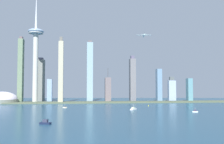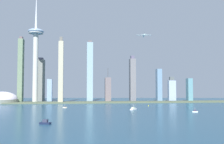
{
  "view_description": "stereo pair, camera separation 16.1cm",
  "coord_description": "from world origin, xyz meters",
  "px_view_note": "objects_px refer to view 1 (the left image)",
  "views": [
    {
      "loc": [
        -112.83,
        -156.27,
        40.58
      ],
      "look_at": [
        -26.61,
        546.71,
        80.37
      ],
      "focal_mm": 42.98,
      "sensor_mm": 36.0,
      "label": 1
    },
    {
      "loc": [
        -112.67,
        -156.29,
        40.58
      ],
      "look_at": [
        -26.61,
        546.71,
        80.37
      ],
      "focal_mm": 42.98,
      "sensor_mm": 36.0,
      "label": 2
    }
  ],
  "objects_px": {
    "skyscraper_0": "(172,90)",
    "channel_buoy_0": "(148,105)",
    "skyscraper_6": "(41,80)",
    "boat_1": "(45,123)",
    "skyscraper_2": "(159,85)",
    "skyscraper_7": "(189,90)",
    "boat_0": "(195,111)",
    "skyscraper_8": "(61,71)",
    "skyscraper_1": "(132,79)",
    "skyscraper_4": "(50,90)",
    "skyscraper_5": "(90,72)",
    "observation_tower": "(36,48)",
    "stadium_dome": "(2,100)",
    "boat_6": "(133,109)",
    "skyscraper_9": "(21,70)",
    "skyscraper_3": "(108,90)",
    "airplane": "(144,36)",
    "boat_3": "(65,107)"
  },
  "relations": [
    {
      "from": "boat_6",
      "to": "boat_0",
      "type": "bearing_deg",
      "value": 93.62
    },
    {
      "from": "skyscraper_7",
      "to": "skyscraper_9",
      "type": "relative_size",
      "value": 0.37
    },
    {
      "from": "skyscraper_4",
      "to": "skyscraper_8",
      "type": "height_order",
      "value": "skyscraper_8"
    },
    {
      "from": "skyscraper_0",
      "to": "boat_1",
      "type": "xyz_separation_m",
      "value": [
        -298.42,
        -435.53,
        -29.83
      ]
    },
    {
      "from": "skyscraper_1",
      "to": "boat_6",
      "type": "bearing_deg",
      "value": -101.1
    },
    {
      "from": "skyscraper_8",
      "to": "boat_1",
      "type": "distance_m",
      "value": 400.09
    },
    {
      "from": "boat_3",
      "to": "skyscraper_0",
      "type": "bearing_deg",
      "value": -107.63
    },
    {
      "from": "boat_1",
      "to": "boat_6",
      "type": "relative_size",
      "value": 0.77
    },
    {
      "from": "skyscraper_2",
      "to": "boat_0",
      "type": "xyz_separation_m",
      "value": [
        -34.32,
        -308.75,
        -43.92
      ]
    },
    {
      "from": "skyscraper_7",
      "to": "airplane",
      "type": "bearing_deg",
      "value": -145.85
    },
    {
      "from": "skyscraper_4",
      "to": "skyscraper_6",
      "type": "height_order",
      "value": "skyscraper_6"
    },
    {
      "from": "skyscraper_6",
      "to": "channel_buoy_0",
      "type": "distance_m",
      "value": 353.26
    },
    {
      "from": "stadium_dome",
      "to": "boat_6",
      "type": "xyz_separation_m",
      "value": [
        287.96,
        -230.72,
        -7.26
      ]
    },
    {
      "from": "skyscraper_4",
      "to": "skyscraper_8",
      "type": "relative_size",
      "value": 0.37
    },
    {
      "from": "skyscraper_6",
      "to": "skyscraper_8",
      "type": "height_order",
      "value": "skyscraper_8"
    },
    {
      "from": "skyscraper_5",
      "to": "boat_3",
      "type": "height_order",
      "value": "skyscraper_5"
    },
    {
      "from": "skyscraper_8",
      "to": "boat_1",
      "type": "bearing_deg",
      "value": -88.49
    },
    {
      "from": "boat_1",
      "to": "boat_0",
      "type": "bearing_deg",
      "value": -131.27
    },
    {
      "from": "skyscraper_6",
      "to": "boat_1",
      "type": "relative_size",
      "value": 9.48
    },
    {
      "from": "skyscraper_2",
      "to": "skyscraper_7",
      "type": "relative_size",
      "value": 1.4
    },
    {
      "from": "boat_3",
      "to": "skyscraper_3",
      "type": "bearing_deg",
      "value": -81.39
    },
    {
      "from": "skyscraper_3",
      "to": "observation_tower",
      "type": "bearing_deg",
      "value": -176.31
    },
    {
      "from": "boat_0",
      "to": "stadium_dome",
      "type": "bearing_deg",
      "value": -20.91
    },
    {
      "from": "skyscraper_1",
      "to": "boat_0",
      "type": "relative_size",
      "value": 14.42
    },
    {
      "from": "skyscraper_4",
      "to": "boat_0",
      "type": "bearing_deg",
      "value": -53.08
    },
    {
      "from": "skyscraper_0",
      "to": "channel_buoy_0",
      "type": "distance_m",
      "value": 210.96
    },
    {
      "from": "stadium_dome",
      "to": "skyscraper_3",
      "type": "bearing_deg",
      "value": 5.0
    },
    {
      "from": "skyscraper_9",
      "to": "boat_0",
      "type": "height_order",
      "value": "skyscraper_9"
    },
    {
      "from": "skyscraper_2",
      "to": "boat_0",
      "type": "bearing_deg",
      "value": -96.34
    },
    {
      "from": "airplane",
      "to": "skyscraper_1",
      "type": "bearing_deg",
      "value": 7.76
    },
    {
      "from": "skyscraper_0",
      "to": "boat_6",
      "type": "xyz_separation_m",
      "value": [
        -165.72,
        -265.33,
        -29.94
      ]
    },
    {
      "from": "skyscraper_2",
      "to": "skyscraper_6",
      "type": "bearing_deg",
      "value": 167.85
    },
    {
      "from": "skyscraper_8",
      "to": "channel_buoy_0",
      "type": "height_order",
      "value": "skyscraper_8"
    },
    {
      "from": "skyscraper_5",
      "to": "channel_buoy_0",
      "type": "height_order",
      "value": "skyscraper_5"
    },
    {
      "from": "skyscraper_5",
      "to": "boat_6",
      "type": "xyz_separation_m",
      "value": [
        67.62,
        -261.94,
        -80.69
      ]
    },
    {
      "from": "observation_tower",
      "to": "skyscraper_8",
      "type": "bearing_deg",
      "value": -16.81
    },
    {
      "from": "skyscraper_8",
      "to": "boat_6",
      "type": "bearing_deg",
      "value": -57.18
    },
    {
      "from": "channel_buoy_0",
      "to": "skyscraper_9",
      "type": "bearing_deg",
      "value": 149.82
    },
    {
      "from": "skyscraper_8",
      "to": "skyscraper_1",
      "type": "bearing_deg",
      "value": 19.98
    },
    {
      "from": "observation_tower",
      "to": "boat_1",
      "type": "height_order",
      "value": "observation_tower"
    },
    {
      "from": "skyscraper_0",
      "to": "skyscraper_8",
      "type": "distance_m",
      "value": 315.73
    },
    {
      "from": "skyscraper_6",
      "to": "channel_buoy_0",
      "type": "bearing_deg",
      "value": -41.95
    },
    {
      "from": "skyscraper_7",
      "to": "skyscraper_0",
      "type": "bearing_deg",
      "value": 159.82
    },
    {
      "from": "stadium_dome",
      "to": "skyscraper_5",
      "type": "relative_size",
      "value": 0.46
    },
    {
      "from": "skyscraper_4",
      "to": "boat_0",
      "type": "relative_size",
      "value": 6.85
    },
    {
      "from": "skyscraper_4",
      "to": "skyscraper_9",
      "type": "relative_size",
      "value": 0.36
    },
    {
      "from": "observation_tower",
      "to": "skyscraper_2",
      "type": "xyz_separation_m",
      "value": [
        333.81,
        10.12,
        -97.65
      ]
    },
    {
      "from": "skyscraper_1",
      "to": "skyscraper_6",
      "type": "relative_size",
      "value": 1.05
    },
    {
      "from": "skyscraper_7",
      "to": "boat_1",
      "type": "xyz_separation_m",
      "value": [
        -343.67,
        -418.9,
        -30.54
      ]
    },
    {
      "from": "skyscraper_6",
      "to": "skyscraper_7",
      "type": "bearing_deg",
      "value": -10.13
    }
  ]
}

